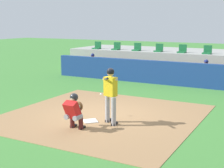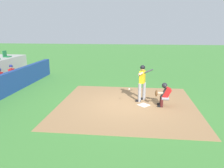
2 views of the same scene
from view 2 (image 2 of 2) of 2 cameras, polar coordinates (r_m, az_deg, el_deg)
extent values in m
plane|color=#428438|center=(10.65, 3.76, -5.33)|extent=(80.00, 80.00, 0.00)
cube|color=#9E754C|center=(10.65, 3.76, -5.30)|extent=(6.40, 6.40, 0.01)
cube|color=white|center=(10.64, 8.09, -5.33)|extent=(0.62, 0.62, 0.02)
cylinder|color=#99999E|center=(11.00, 7.02, -2.25)|extent=(0.15, 0.15, 0.92)
cylinder|color=#99999E|center=(11.34, 8.18, -1.79)|extent=(0.15, 0.15, 0.92)
cube|color=gold|center=(10.99, 7.74, 1.79)|extent=(0.42, 0.32, 0.60)
sphere|color=tan|center=(10.90, 7.81, 4.00)|extent=(0.21, 0.21, 0.21)
sphere|color=black|center=(10.90, 7.82, 4.18)|extent=(0.24, 0.24, 0.24)
cylinder|color=tan|center=(10.68, 7.36, 2.61)|extent=(0.23, 0.26, 0.17)
cylinder|color=tan|center=(10.88, 7.32, 2.82)|extent=(0.57, 0.26, 0.18)
cylinder|color=#333338|center=(10.86, 8.65, 3.01)|extent=(0.56, 0.72, 0.24)
cube|color=black|center=(11.12, 6.65, -4.30)|extent=(0.13, 0.26, 0.09)
cube|color=black|center=(11.46, 7.80, -3.78)|extent=(0.13, 0.26, 0.09)
cylinder|color=gray|center=(10.44, 13.40, -3.67)|extent=(0.17, 0.33, 0.16)
cylinder|color=#4C1919|center=(10.50, 12.52, -4.73)|extent=(0.14, 0.14, 0.42)
cube|color=black|center=(10.55, 12.14, -5.60)|extent=(0.12, 0.24, 0.08)
cylinder|color=gray|center=(10.75, 13.28, -3.15)|extent=(0.17, 0.33, 0.16)
cylinder|color=#4C1919|center=(10.80, 12.42, -4.19)|extent=(0.14, 0.14, 0.42)
cube|color=black|center=(10.85, 12.05, -5.03)|extent=(0.12, 0.24, 0.08)
cube|color=red|center=(10.54, 13.68, -2.27)|extent=(0.42, 0.45, 0.57)
cube|color=#2D2D33|center=(10.53, 13.03, -2.25)|extent=(0.39, 0.27, 0.45)
sphere|color=beige|center=(10.44, 13.35, -0.46)|extent=(0.21, 0.21, 0.21)
sphere|color=#232328|center=(10.43, 13.24, -0.35)|extent=(0.25, 0.25, 0.25)
cylinder|color=beige|center=(10.48, 12.47, -2.29)|extent=(0.12, 0.45, 0.10)
ellipsoid|color=brown|center=(10.43, 11.25, -2.31)|extent=(0.28, 0.13, 0.30)
sphere|color=white|center=(10.42, 4.39, -1.29)|extent=(0.07, 0.07, 0.07)
cylinder|color=#939399|center=(14.37, -26.06, 0.40)|extent=(0.15, 0.40, 0.15)
cylinder|color=#939399|center=(14.32, -25.27, -0.64)|extent=(0.13, 0.13, 0.45)
cube|color=maroon|center=(14.34, -25.03, -1.37)|extent=(0.11, 0.24, 0.08)
cylinder|color=#939399|center=(14.58, -25.53, 0.65)|extent=(0.15, 0.40, 0.15)
cylinder|color=#939399|center=(14.54, -24.75, -0.39)|extent=(0.13, 0.13, 0.45)
cube|color=maroon|center=(14.55, -24.50, -1.10)|extent=(0.11, 0.24, 0.08)
cube|color=red|center=(14.54, -26.64, 1.58)|extent=(0.36, 0.22, 0.54)
cylinder|color=brown|center=(14.32, -26.55, 0.98)|extent=(0.09, 0.41, 0.22)
cylinder|color=brown|center=(14.65, -25.72, 1.33)|extent=(0.09, 0.41, 0.22)
cylinder|color=#939399|center=(15.39, -23.66, 1.49)|extent=(0.15, 0.40, 0.15)
cylinder|color=#939399|center=(15.35, -22.91, 0.51)|extent=(0.13, 0.13, 0.45)
cube|color=maroon|center=(15.36, -22.68, -0.16)|extent=(0.11, 0.24, 0.08)
cylinder|color=#939399|center=(15.61, -23.19, 1.70)|extent=(0.15, 0.40, 0.15)
cylinder|color=#939399|center=(15.57, -22.45, 0.74)|extent=(0.13, 0.13, 0.45)
cube|color=maroon|center=(15.58, -22.23, 0.07)|extent=(0.11, 0.24, 0.08)
cube|color=red|center=(15.56, -24.22, 2.58)|extent=(0.36, 0.22, 0.54)
sphere|color=tan|center=(15.49, -24.36, 3.99)|extent=(0.20, 0.20, 0.20)
sphere|color=navy|center=(15.49, -24.38, 4.13)|extent=(0.22, 0.22, 0.22)
cylinder|color=tan|center=(15.34, -24.10, 2.03)|extent=(0.09, 0.41, 0.22)
cylinder|color=tan|center=(15.68, -23.37, 2.34)|extent=(0.09, 0.41, 0.22)
cube|color=#196033|center=(18.70, -25.11, 6.35)|extent=(0.46, 0.46, 0.08)
cube|color=#196033|center=(18.78, -25.71, 7.05)|extent=(0.46, 0.06, 0.40)
camera|label=1|loc=(18.06, 37.74, 10.28)|focal=53.15mm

